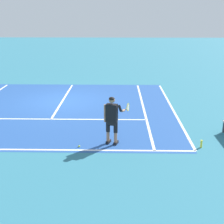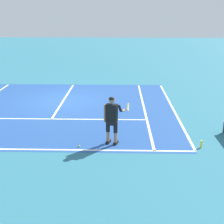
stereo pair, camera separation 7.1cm
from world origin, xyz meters
TOP-DOWN VIEW (x-y plane):
  - ground_plane at (0.00, 0.00)m, footprint 80.00×80.00m
  - court_inner_surface at (0.00, -1.19)m, footprint 10.98×9.90m
  - line_baseline at (0.00, -5.95)m, footprint 10.98×0.10m
  - line_service at (0.00, -2.84)m, footprint 8.23×0.10m
  - line_centre_service at (0.00, 0.36)m, footprint 0.10×6.40m
  - line_singles_right at (4.12, -1.19)m, footprint 0.10×9.50m
  - line_doubles_right at (5.49, -1.19)m, footprint 0.10×9.50m
  - tennis_player at (2.69, -5.38)m, footprint 0.91×1.02m
  - tennis_ball_near_feet at (1.56, -5.69)m, footprint 0.07×0.07m
  - water_bottle at (5.74, -5.65)m, footprint 0.07×0.07m

SIDE VIEW (x-z plane):
  - ground_plane at x=0.00m, z-range 0.00..0.00m
  - court_inner_surface at x=0.00m, z-range 0.00..0.00m
  - line_baseline at x=0.00m, z-range 0.00..0.01m
  - line_service at x=0.00m, z-range 0.00..0.01m
  - line_centre_service at x=0.00m, z-range 0.00..0.01m
  - line_singles_right at x=4.12m, z-range 0.00..0.01m
  - line_doubles_right at x=5.49m, z-range 0.00..0.01m
  - tennis_ball_near_feet at x=1.56m, z-range 0.00..0.07m
  - water_bottle at x=5.74m, z-range 0.00..0.27m
  - tennis_player at x=2.69m, z-range 0.13..1.85m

